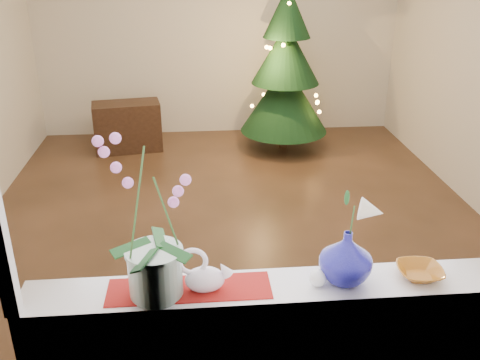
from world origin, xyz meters
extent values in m
plane|color=#332315|center=(0.00, 0.00, 0.00)|extent=(5.00, 5.00, 0.00)
cube|color=beige|center=(0.00, 2.50, 1.35)|extent=(4.50, 0.10, 2.70)
cube|color=beige|center=(0.00, -2.50, 1.35)|extent=(4.50, 0.10, 2.70)
cube|color=white|center=(0.00, -2.37, 0.90)|extent=(2.20, 0.26, 0.04)
cube|color=maroon|center=(-0.38, -2.37, 0.92)|extent=(0.70, 0.20, 0.01)
imported|color=navy|center=(0.30, -2.36, 1.06)|extent=(0.35, 0.35, 0.28)
sphere|color=white|center=(0.17, -2.39, 0.96)|extent=(0.09, 0.09, 0.08)
imported|color=#965615|center=(0.64, -2.37, 0.94)|extent=(0.18, 0.18, 0.04)
cube|color=black|center=(-1.13, 1.88, 0.29)|extent=(0.82, 0.50, 0.58)
camera|label=1|loc=(-0.33, -4.29, 2.27)|focal=40.00mm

